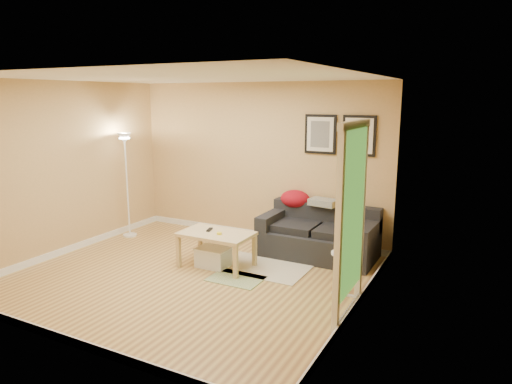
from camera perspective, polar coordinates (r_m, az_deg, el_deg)
floor at (r=6.35m, az=-8.10°, el=-10.25°), size 4.50×4.50×0.00m
ceiling at (r=5.90m, az=-8.85°, el=13.89°), size 4.50×4.50×0.00m
wall_back at (r=7.67m, az=0.33°, el=3.76°), size 4.50×0.00×4.50m
wall_front at (r=4.56m, az=-23.33°, el=-2.73°), size 4.50×0.00×4.50m
wall_left at (r=7.52m, az=-22.51°, el=2.70°), size 0.00×4.00×4.00m
wall_right at (r=5.03m, az=12.81°, el=-0.78°), size 0.00×4.00×4.00m
baseboard_back at (r=7.94m, az=0.28°, el=-5.22°), size 4.50×0.02×0.10m
baseboard_front at (r=5.01m, az=-22.04°, el=-16.70°), size 4.50×0.02×0.10m
baseboard_left at (r=7.79m, az=-21.74°, el=-6.42°), size 0.02×4.00×0.10m
baseboard_right at (r=5.43m, az=12.09°, el=-13.74°), size 0.02×4.00×0.10m
sofa at (r=6.96m, az=7.72°, el=-4.97°), size 1.70×0.90×0.75m
red_throw at (r=7.33m, az=4.88°, el=-0.86°), size 0.48×0.36×0.28m
plaid_throw at (r=7.11m, az=8.36°, el=-1.27°), size 0.45×0.32×0.10m
framed_print_left at (r=7.17m, az=8.00°, el=7.11°), size 0.50×0.04×0.60m
framed_print_right at (r=6.99m, az=12.66°, el=6.83°), size 0.50×0.04×0.60m
area_rug at (r=6.57m, az=0.90°, el=-9.30°), size 1.25×0.85×0.01m
green_runner at (r=6.19m, az=-2.49°, el=-10.68°), size 0.70×0.50×0.01m
coffee_table at (r=6.55m, az=-4.90°, el=-7.13°), size 1.11×0.81×0.50m
remote_control at (r=6.58m, az=-5.79°, el=-4.66°), size 0.09×0.17×0.02m
tape_roll at (r=6.38m, az=-4.58°, el=-5.14°), size 0.07×0.07×0.03m
storage_bin at (r=6.59m, az=-5.33°, el=-8.03°), size 0.46×0.33×0.28m
side_table at (r=5.71m, az=11.00°, el=-9.99°), size 0.36×0.36×0.54m
book_stack at (r=5.60m, az=11.10°, el=-7.03°), size 0.23×0.28×0.08m
floor_lamp at (r=8.10m, az=-15.67°, el=0.47°), size 0.23×0.23×1.79m
doorway at (r=4.97m, az=11.66°, el=-4.15°), size 0.12×1.01×2.13m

